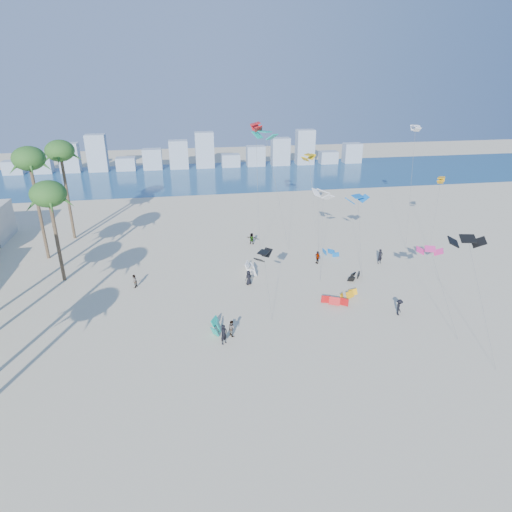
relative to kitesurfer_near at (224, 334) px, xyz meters
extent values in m
plane|color=beige|center=(1.33, -7.28, -0.96)|extent=(220.00, 220.00, 0.00)
plane|color=navy|center=(1.33, 64.72, -0.95)|extent=(220.00, 220.00, 0.00)
imported|color=black|center=(0.00, 0.00, 0.00)|extent=(0.83, 0.79, 1.91)
imported|color=gray|center=(0.83, 1.19, -0.18)|extent=(0.84, 0.93, 1.55)
imported|color=black|center=(3.88, 11.12, -0.11)|extent=(0.99, 0.87, 1.70)
imported|color=gray|center=(13.21, 15.52, -0.15)|extent=(0.74, 1.03, 1.62)
imported|color=black|center=(17.62, 2.14, -0.12)|extent=(0.90, 1.21, 1.68)
imported|color=gray|center=(6.12, 23.25, -0.15)|extent=(1.56, 1.05, 1.62)
imported|color=black|center=(20.93, 14.20, 0.00)|extent=(0.80, 0.63, 1.91)
imported|color=gray|center=(-8.81, 12.46, -0.18)|extent=(0.84, 0.92, 1.54)
cylinder|color=#595959|center=(4.82, 4.67, 2.03)|extent=(0.38, 2.93, 5.99)
cylinder|color=#595959|center=(12.79, 13.02, 3.70)|extent=(1.34, 4.81, 9.33)
cylinder|color=#595959|center=(17.32, 12.59, 3.43)|extent=(0.09, 3.74, 8.77)
cylinder|color=#595959|center=(6.87, 22.76, 7.04)|extent=(0.11, 3.93, 15.99)
cylinder|color=#595959|center=(13.73, 19.79, 5.25)|extent=(1.02, 3.43, 12.42)
cylinder|color=#595959|center=(20.36, -0.47, 2.57)|extent=(1.27, 4.75, 7.06)
cylinder|color=#595959|center=(9.29, 21.78, 6.63)|extent=(2.91, 3.04, 15.17)
cylinder|color=#595959|center=(29.65, 17.59, 3.73)|extent=(1.71, 2.87, 9.38)
cylinder|color=#595959|center=(21.27, -4.37, 3.68)|extent=(0.61, 5.89, 9.29)
cylinder|color=#595959|center=(27.11, 20.26, 6.87)|extent=(1.14, 3.92, 15.65)
cylinder|color=brown|center=(-17.01, 15.72, 4.17)|extent=(0.40, 0.40, 10.25)
ellipsoid|color=#2C5F21|center=(-17.01, 15.72, 9.29)|extent=(3.80, 3.80, 2.85)
cylinder|color=brown|center=(-20.49, 22.72, 5.44)|extent=(0.40, 0.40, 12.79)
ellipsoid|color=#2C5F21|center=(-20.49, 22.72, 11.84)|extent=(3.80, 3.80, 2.85)
cylinder|color=brown|center=(-18.66, 29.72, 5.26)|extent=(0.40, 0.40, 12.42)
ellipsoid|color=#2C5F21|center=(-18.66, 29.72, 11.47)|extent=(3.80, 3.80, 2.85)
cube|color=#9EADBF|center=(-40.67, 74.72, 0.54)|extent=(4.40, 3.00, 3.00)
cube|color=#9EADBF|center=(-34.47, 74.72, 1.44)|extent=(4.40, 3.00, 4.80)
cube|color=#9EADBF|center=(-28.27, 74.72, 2.34)|extent=(4.40, 3.00, 6.60)
cube|color=#9EADBF|center=(-22.07, 74.72, 3.24)|extent=(4.40, 3.00, 8.40)
cube|color=#9EADBF|center=(-15.87, 74.72, 0.54)|extent=(4.40, 3.00, 3.00)
cube|color=#9EADBF|center=(-9.67, 74.72, 1.44)|extent=(4.40, 3.00, 4.80)
cube|color=#9EADBF|center=(-3.47, 74.72, 2.34)|extent=(4.40, 3.00, 6.60)
cube|color=#9EADBF|center=(2.73, 74.72, 3.24)|extent=(4.40, 3.00, 8.40)
cube|color=#9EADBF|center=(8.93, 74.72, 0.54)|extent=(4.40, 3.00, 3.00)
cube|color=#9EADBF|center=(15.13, 74.72, 1.44)|extent=(4.40, 3.00, 4.80)
cube|color=#9EADBF|center=(21.33, 74.72, 2.34)|extent=(4.40, 3.00, 6.60)
cube|color=#9EADBF|center=(27.53, 74.72, 3.24)|extent=(4.40, 3.00, 8.40)
cube|color=#9EADBF|center=(33.73, 74.72, 0.54)|extent=(4.40, 3.00, 3.00)
cube|color=#9EADBF|center=(39.93, 74.72, 1.44)|extent=(4.40, 3.00, 4.80)
camera|label=1|loc=(-2.60, -33.25, 21.91)|focal=31.08mm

